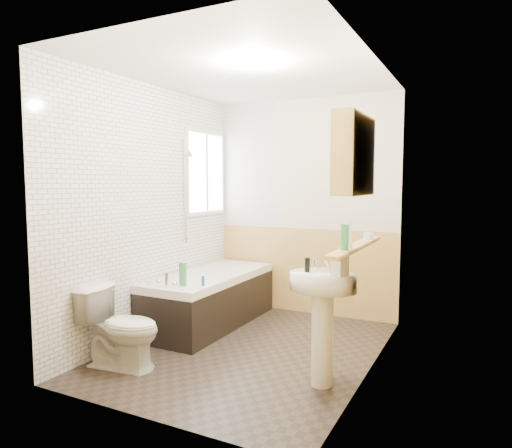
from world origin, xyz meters
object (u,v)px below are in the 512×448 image
object	(u,v)px
sink	(323,305)
medicine_cabinet	(354,155)
toilet	(121,328)
pine_shelf	(356,246)
bathtub	(210,298)

from	to	relation	value
sink	medicine_cabinet	distance (m)	1.14
toilet	medicine_cabinet	world-z (taller)	medicine_cabinet
pine_shelf	medicine_cabinet	bearing A→B (deg)	-144.24
toilet	pine_shelf	world-z (taller)	pine_shelf
bathtub	toilet	xyz separation A→B (m)	(-0.03, -1.32, 0.04)
sink	toilet	bearing A→B (deg)	-151.82
bathtub	sink	world-z (taller)	sink
bathtub	medicine_cabinet	xyz separation A→B (m)	(1.74, -0.74, 1.44)
sink	pine_shelf	distance (m)	0.51
bathtub	pine_shelf	bearing A→B (deg)	-22.09
bathtub	sink	bearing A→B (deg)	-29.76
bathtub	medicine_cabinet	world-z (taller)	medicine_cabinet
toilet	sink	xyz separation A→B (m)	(1.60, 0.42, 0.28)
medicine_cabinet	toilet	bearing A→B (deg)	-161.86
bathtub	medicine_cabinet	size ratio (longest dim) A/B	2.58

